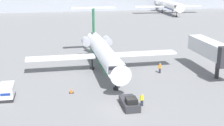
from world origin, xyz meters
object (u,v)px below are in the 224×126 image
airplane_main (103,52)px  airplane_parked_far_left (168,5)px  jet_bridge (211,49)px  worker_near_tug (142,100)px  worker_by_wing (160,68)px  luggage_cart (7,92)px  pushback_tug (130,103)px  traffic_cone_left (71,91)px

airplane_main → airplane_parked_far_left: airplane_parked_far_left is taller
jet_bridge → worker_near_tug: bearing=-144.4°
airplane_main → worker_by_wing: airplane_main is taller
airplane_main → jet_bridge: bearing=-18.4°
worker_near_tug → jet_bridge: (15.66, 11.23, 3.55)m
luggage_cart → airplane_parked_far_left: size_ratio=0.11×
airplane_main → luggage_cart: size_ratio=8.10×
airplane_main → luggage_cart: bearing=-144.6°
airplane_main → pushback_tug: (0.65, -17.29, -2.80)m
luggage_cart → traffic_cone_left: (9.06, 0.51, -0.70)m
worker_near_tug → worker_by_wing: worker_by_wing is taller
airplane_main → worker_by_wing: (9.53, -3.93, -2.44)m
luggage_cart → worker_near_tug: (18.05, -6.07, -0.14)m
worker_by_wing → jet_bridge: bearing=-13.6°
airplane_main → traffic_cone_left: (-6.61, -10.65, -3.05)m
pushback_tug → jet_bridge: (17.39, 11.29, 3.84)m
jet_bridge → luggage_cart: bearing=-171.3°
traffic_cone_left → jet_bridge: jet_bridge is taller
worker_near_tug → jet_bridge: size_ratio=0.13×
traffic_cone_left → worker_near_tug: bearing=-36.2°
worker_by_wing → airplane_parked_far_left: size_ratio=0.06×
worker_by_wing → jet_bridge: 9.42m
worker_near_tug → worker_by_wing: 15.10m
luggage_cart → worker_near_tug: bearing=-18.6°
airplane_parked_far_left → pushback_tug: bearing=-113.4°
luggage_cart → pushback_tug: bearing=-20.6°
worker_near_tug → traffic_cone_left: (-8.99, 6.58, -0.55)m
luggage_cart → worker_by_wing: bearing=16.0°
luggage_cart → worker_by_wing: luggage_cart is taller
airplane_parked_far_left → traffic_cone_left: bearing=-118.6°
airplane_main → traffic_cone_left: bearing=-121.8°
pushback_tug → luggage_cart: size_ratio=1.29×
airplane_main → traffic_cone_left: 12.90m
worker_near_tug → traffic_cone_left: bearing=143.8°
airplane_parked_far_left → jet_bridge: airplane_parked_far_left is taller
pushback_tug → airplane_parked_far_left: 105.01m
airplane_main → luggage_cart: (-15.68, -11.16, -2.36)m
pushback_tug → luggage_cart: bearing=159.4°
airplane_main → worker_near_tug: 17.57m
pushback_tug → worker_near_tug: size_ratio=2.55×
airplane_main → luggage_cart: 19.39m
pushback_tug → worker_near_tug: bearing=2.2°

